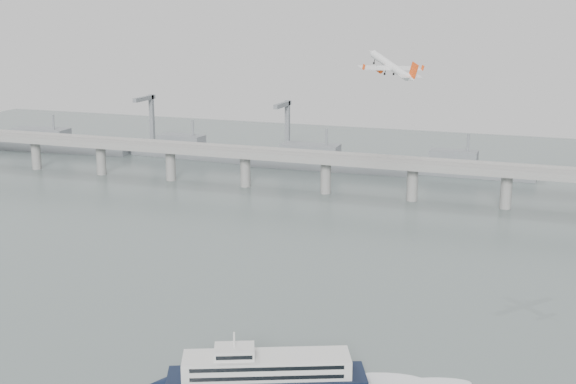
% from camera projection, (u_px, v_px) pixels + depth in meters
% --- Properties ---
extents(ground, '(900.00, 900.00, 0.00)m').
position_uv_depth(ground, '(230.00, 337.00, 249.69)').
color(ground, slate).
rests_on(ground, ground).
extents(bridge, '(800.00, 22.00, 23.90)m').
position_uv_depth(bridge, '(375.00, 167.00, 428.58)').
color(bridge, gray).
rests_on(bridge, ground).
extents(distant_fleet, '(453.00, 60.90, 40.00)m').
position_uv_depth(distant_fleet, '(183.00, 150.00, 542.15)').
color(distant_fleet, slate).
rests_on(distant_fleet, ground).
extents(ferry, '(86.35, 43.72, 17.24)m').
position_uv_depth(ferry, '(267.00, 373.00, 214.81)').
color(ferry, black).
rests_on(ferry, ground).
extents(airliner, '(26.82, 25.88, 12.97)m').
position_uv_depth(airliner, '(391.00, 66.00, 306.43)').
color(airliner, white).
rests_on(airliner, ground).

